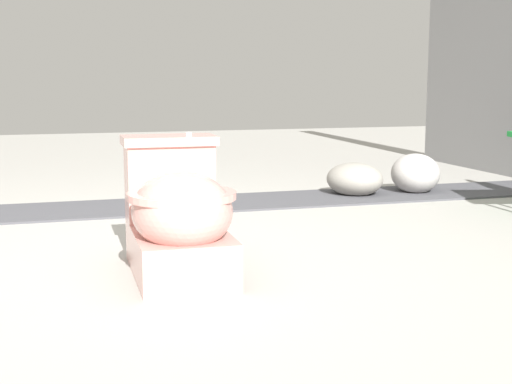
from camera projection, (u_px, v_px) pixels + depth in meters
name	position (u px, v px, depth m)	size (l,w,h in m)	color
ground_plane	(170.00, 262.00, 2.86)	(14.00, 14.00, 0.00)	#A8A59E
gravel_strip	(219.00, 203.00, 4.17)	(0.56, 8.00, 0.01)	#4C4C51
toilet	(179.00, 217.00, 2.64)	(0.64, 0.40, 0.52)	#E09E93
boulder_near	(355.00, 179.00, 4.45)	(0.37, 0.32, 0.21)	gray
boulder_far	(415.00, 173.00, 4.55)	(0.35, 0.31, 0.25)	#B7B2AD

